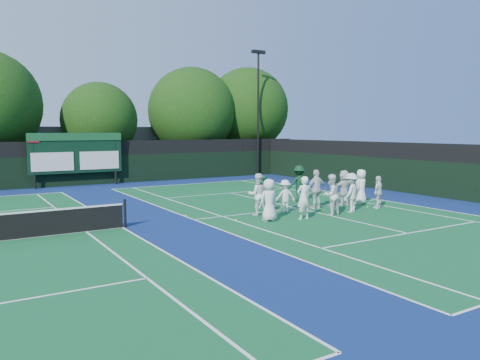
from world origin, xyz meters
TOP-DOWN VIEW (x-y plane):
  - ground at (0.00, 0.00)m, footprint 120.00×120.00m
  - court_apron at (-6.00, 1.00)m, footprint 34.00×32.00m
  - near_court at (0.00, 1.00)m, footprint 11.05×23.85m
  - back_fence at (-6.00, 16.00)m, footprint 34.00×0.08m
  - divider_fence_right at (9.00, 1.00)m, footprint 0.08×32.00m
  - scoreboard at (-7.01, 15.59)m, footprint 6.00×0.21m
  - clubhouse at (-2.00, 24.00)m, footprint 18.00×6.00m
  - light_pole_right at (7.50, 15.70)m, footprint 1.20×0.30m
  - tree_c at (-4.23, 19.58)m, footprint 5.67×5.67m
  - tree_d at (3.50, 19.58)m, footprint 7.32×7.32m
  - tree_e at (9.02, 19.58)m, footprint 7.36×7.36m
  - tennis_ball_0 at (-4.03, -0.03)m, footprint 0.07×0.07m
  - tennis_ball_1 at (2.30, 2.44)m, footprint 0.07×0.07m
  - tennis_ball_2 at (2.11, -0.49)m, footprint 0.07×0.07m
  - tennis_ball_3 at (-5.39, 1.97)m, footprint 0.07×0.07m
  - tennis_ball_4 at (-0.52, 1.56)m, footprint 0.07×0.07m
  - tennis_ball_5 at (3.06, -0.56)m, footprint 0.07×0.07m
  - player_front_0 at (-2.96, -0.85)m, footprint 0.86×0.56m
  - player_front_1 at (-1.48, -1.26)m, footprint 0.67×0.44m
  - player_front_2 at (0.13, -1.17)m, footprint 0.96×0.79m
  - player_front_3 at (1.46, -1.05)m, footprint 1.32×1.04m
  - player_front_4 at (3.31, -0.98)m, footprint 0.99×0.71m
  - player_back_0 at (-2.62, 0.50)m, footprint 1.07×0.95m
  - player_back_1 at (-1.19, 0.41)m, footprint 1.08×0.80m
  - player_back_2 at (0.70, 0.46)m, footprint 1.12×0.51m
  - player_back_3 at (2.58, 0.58)m, footprint 1.66×0.62m
  - player_back_4 at (3.56, 0.38)m, footprint 1.00×0.82m
  - coach_left at (-1.23, 2.13)m, footprint 0.66×0.54m
  - coach_right at (1.43, 2.69)m, footprint 1.37×0.99m

SIDE VIEW (x-z plane):
  - ground at x=0.00m, z-range 0.00..0.00m
  - court_apron at x=-6.00m, z-range 0.00..0.01m
  - near_court at x=0.00m, z-range 0.01..0.01m
  - tennis_ball_0 at x=-4.03m, z-range 0.00..0.07m
  - tennis_ball_1 at x=2.30m, z-range 0.00..0.07m
  - tennis_ball_2 at x=2.11m, z-range 0.00..0.07m
  - tennis_ball_3 at x=-5.39m, z-range 0.00..0.07m
  - tennis_ball_4 at x=-0.52m, z-range 0.00..0.07m
  - tennis_ball_5 at x=3.06m, z-range 0.00..0.07m
  - player_back_1 at x=-1.19m, z-range 0.00..1.50m
  - player_front_4 at x=3.31m, z-range 0.00..1.57m
  - coach_left at x=-1.23m, z-range 0.00..1.57m
  - player_front_0 at x=-2.96m, z-range 0.00..1.75m
  - player_back_3 at x=2.58m, z-range 0.00..1.76m
  - player_back_4 at x=3.56m, z-range 0.00..1.77m
  - player_front_3 at x=1.46m, z-range 0.00..1.79m
  - player_front_1 at x=-1.48m, z-range 0.00..1.82m
  - player_front_2 at x=0.13m, z-range 0.00..1.82m
  - player_back_0 at x=-2.62m, z-range 0.00..1.85m
  - player_back_2 at x=0.70m, z-range 0.00..1.87m
  - coach_right at x=1.43m, z-range 0.00..1.90m
  - back_fence at x=-6.00m, z-range -0.14..2.86m
  - divider_fence_right at x=9.00m, z-range -0.14..2.86m
  - clubhouse at x=-2.00m, z-range 0.00..4.00m
  - scoreboard at x=-7.01m, z-range 0.42..3.97m
  - tree_c at x=-4.23m, z-range 0.68..8.01m
  - tree_d at x=3.50m, z-range 0.62..9.58m
  - tree_e at x=9.02m, z-range 0.77..10.05m
  - light_pole_right at x=7.50m, z-range 1.24..11.36m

